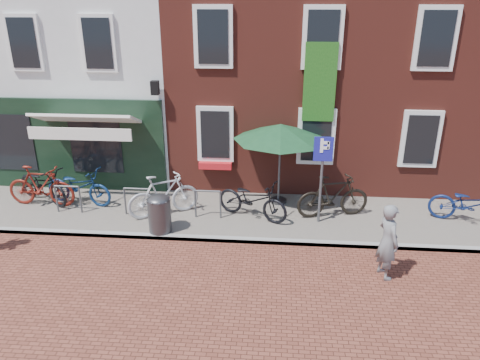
# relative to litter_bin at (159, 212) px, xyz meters

# --- Properties ---
(ground) EXTENTS (80.00, 80.00, 0.00)m
(ground) POSITION_rel_litter_bin_xyz_m (0.63, -0.30, -0.67)
(ground) COLOR brown
(sidewalk) EXTENTS (24.00, 3.00, 0.10)m
(sidewalk) POSITION_rel_litter_bin_xyz_m (1.63, 1.20, -0.62)
(sidewalk) COLOR slate
(sidewalk) RESTS_ON ground
(building_stucco) EXTENTS (8.00, 8.00, 9.00)m
(building_stucco) POSITION_rel_litter_bin_xyz_m (-4.37, 6.70, 3.83)
(building_stucco) COLOR silver
(building_stucco) RESTS_ON ground
(building_brick_mid) EXTENTS (6.00, 8.00, 10.00)m
(building_brick_mid) POSITION_rel_litter_bin_xyz_m (2.63, 6.70, 4.33)
(building_brick_mid) COLOR maroon
(building_brick_mid) RESTS_ON ground
(building_brick_right) EXTENTS (6.00, 8.00, 10.00)m
(building_brick_right) POSITION_rel_litter_bin_xyz_m (8.63, 6.70, 4.33)
(building_brick_right) COLOR maroon
(building_brick_right) RESTS_ON ground
(litter_bin) EXTENTS (0.60, 0.60, 1.10)m
(litter_bin) POSITION_rel_litter_bin_xyz_m (0.00, 0.00, 0.00)
(litter_bin) COLOR #3D3C3F
(litter_bin) RESTS_ON sidewalk
(parking_sign) EXTENTS (0.50, 0.07, 2.43)m
(parking_sign) POSITION_rel_litter_bin_xyz_m (4.19, 0.89, 1.09)
(parking_sign) COLOR #4C4C4F
(parking_sign) RESTS_ON sidewalk
(parasol) EXTENTS (2.72, 2.72, 2.51)m
(parasol) POSITION_rel_litter_bin_xyz_m (3.08, 2.10, 1.70)
(parasol) COLOR #4C4C4F
(parasol) RESTS_ON sidewalk
(woman) EXTENTS (0.62, 0.75, 1.76)m
(woman) POSITION_rel_litter_bin_xyz_m (5.47, -1.46, 0.22)
(woman) COLOR slate
(woman) RESTS_ON ground
(bicycle_0) EXTENTS (2.20, 1.64, 1.11)m
(bicycle_0) POSITION_rel_litter_bin_xyz_m (-3.92, 1.54, -0.01)
(bicycle_0) COLOR black
(bicycle_0) RESTS_ON sidewalk
(bicycle_1) EXTENTS (2.07, 0.68, 1.23)m
(bicycle_1) POSITION_rel_litter_bin_xyz_m (-3.84, 1.28, 0.05)
(bicycle_1) COLOR maroon
(bicycle_1) RESTS_ON sidewalk
(bicycle_2) EXTENTS (2.21, 1.14, 1.11)m
(bicycle_2) POSITION_rel_litter_bin_xyz_m (-2.80, 1.50, -0.01)
(bicycle_2) COLOR #0E274F
(bicycle_2) RESTS_ON sidewalk
(bicycle_3) EXTENTS (2.06, 1.53, 1.23)m
(bicycle_3) POSITION_rel_litter_bin_xyz_m (-0.12, 0.95, 0.05)
(bicycle_3) COLOR #BAB9BB
(bicycle_3) RESTS_ON sidewalk
(bicycle_4) EXTENTS (2.22, 1.54, 1.11)m
(bicycle_4) POSITION_rel_litter_bin_xyz_m (2.36, 1.00, -0.01)
(bicycle_4) COLOR black
(bicycle_4) RESTS_ON sidewalk
(bicycle_5) EXTENTS (2.12, 1.05, 1.23)m
(bicycle_5) POSITION_rel_litter_bin_xyz_m (4.58, 1.26, 0.05)
(bicycle_5) COLOR black
(bicycle_5) RESTS_ON sidewalk
(bicycle_6) EXTENTS (2.23, 1.42, 1.11)m
(bicycle_6) POSITION_rel_litter_bin_xyz_m (8.24, 1.15, -0.01)
(bicycle_6) COLOR #0F1C48
(bicycle_6) RESTS_ON sidewalk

